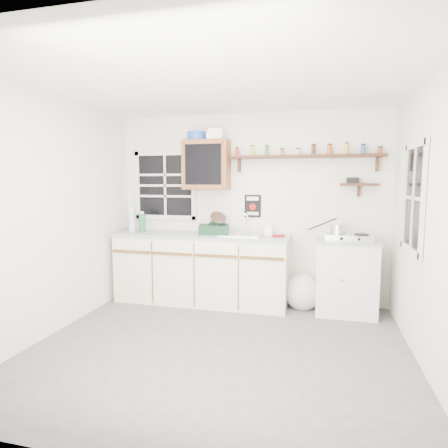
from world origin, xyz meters
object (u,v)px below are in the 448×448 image
object	(u,v)px
right_cabinet	(346,276)
dish_rack	(215,227)
upper_cabinet	(206,165)
spice_shelf	(306,156)
hotplate	(349,237)
main_cabinet	(201,268)

from	to	relation	value
right_cabinet	dish_rack	distance (m)	1.76
right_cabinet	upper_cabinet	distance (m)	2.26
spice_shelf	hotplate	world-z (taller)	spice_shelf
right_cabinet	spice_shelf	world-z (taller)	spice_shelf
right_cabinet	hotplate	xyz separation A→B (m)	(0.02, -0.02, 0.49)
main_cabinet	upper_cabinet	size ratio (longest dim) A/B	3.55
upper_cabinet	hotplate	xyz separation A→B (m)	(1.82, -0.14, -0.88)
main_cabinet	hotplate	bearing A→B (deg)	0.17
main_cabinet	dish_rack	xyz separation A→B (m)	(0.17, 0.07, 0.55)
right_cabinet	hotplate	size ratio (longest dim) A/B	1.59
upper_cabinet	dish_rack	distance (m)	0.83
dish_rack	main_cabinet	bearing A→B (deg)	-169.75
spice_shelf	dish_rack	size ratio (longest dim) A/B	4.31
right_cabinet	upper_cabinet	size ratio (longest dim) A/B	1.40
right_cabinet	main_cabinet	bearing A→B (deg)	-179.21
upper_cabinet	spice_shelf	xyz separation A→B (m)	(1.29, 0.07, 0.10)
dish_rack	hotplate	size ratio (longest dim) A/B	0.77
right_cabinet	upper_cabinet	bearing A→B (deg)	176.24
main_cabinet	right_cabinet	xyz separation A→B (m)	(1.83, 0.03, -0.01)
main_cabinet	spice_shelf	size ratio (longest dim) A/B	1.21
right_cabinet	hotplate	distance (m)	0.49
upper_cabinet	spice_shelf	distance (m)	1.29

